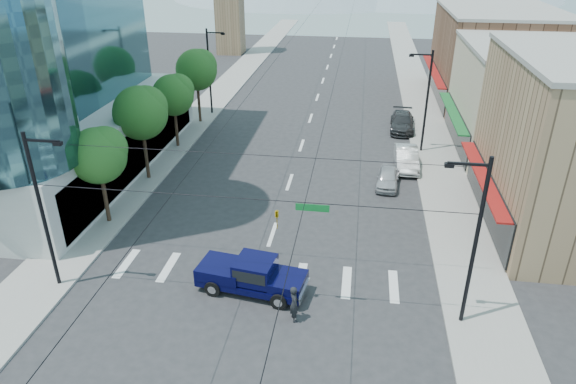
% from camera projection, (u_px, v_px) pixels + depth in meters
% --- Properties ---
extents(ground, '(160.00, 160.00, 0.00)m').
position_uv_depth(ground, '(254.00, 291.00, 28.04)').
color(ground, '#28282B').
rests_on(ground, ground).
extents(sidewalk_left, '(4.00, 120.00, 0.15)m').
position_uv_depth(sidewalk_left, '(225.00, 89.00, 64.94)').
color(sidewalk_left, gray).
rests_on(sidewalk_left, ground).
extents(sidewalk_right, '(4.00, 120.00, 0.15)m').
position_uv_depth(sidewalk_right, '(418.00, 96.00, 61.88)').
color(sidewalk_right, gray).
rests_on(sidewalk_right, ground).
extents(shop_mid, '(12.00, 14.00, 9.00)m').
position_uv_depth(shop_mid, '(532.00, 101.00, 44.72)').
color(shop_mid, tan).
rests_on(shop_mid, ground).
extents(shop_far, '(12.00, 18.00, 10.00)m').
position_uv_depth(shop_far, '(494.00, 57.00, 58.66)').
color(shop_far, brown).
rests_on(shop_far, ground).
extents(tree_near, '(3.65, 3.64, 6.71)m').
position_uv_depth(tree_near, '(100.00, 153.00, 32.61)').
color(tree_near, black).
rests_on(tree_near, ground).
extents(tree_midnear, '(4.09, 4.09, 7.52)m').
position_uv_depth(tree_midnear, '(142.00, 111.00, 38.54)').
color(tree_midnear, black).
rests_on(tree_midnear, ground).
extents(tree_midfar, '(3.65, 3.64, 6.71)m').
position_uv_depth(tree_midfar, '(175.00, 94.00, 45.01)').
color(tree_midfar, black).
rests_on(tree_midfar, ground).
extents(tree_far, '(4.09, 4.09, 7.52)m').
position_uv_depth(tree_far, '(198.00, 68.00, 50.94)').
color(tree_far, black).
rests_on(tree_far, ground).
extents(signal_rig, '(21.80, 0.20, 9.00)m').
position_uv_depth(signal_rig, '(251.00, 227.00, 25.05)').
color(signal_rig, black).
rests_on(signal_rig, ground).
extents(lamp_pole_nw, '(2.00, 0.25, 9.00)m').
position_uv_depth(lamp_pole_nw, '(210.00, 69.00, 53.75)').
color(lamp_pole_nw, black).
rests_on(lamp_pole_nw, ground).
extents(lamp_pole_ne, '(2.00, 0.25, 9.00)m').
position_uv_depth(lamp_pole_ne, '(426.00, 98.00, 43.94)').
color(lamp_pole_ne, black).
rests_on(lamp_pole_ne, ground).
extents(pickup_truck, '(6.21, 3.01, 2.02)m').
position_uv_depth(pickup_truck, '(251.00, 274.00, 27.62)').
color(pickup_truck, '#060732').
rests_on(pickup_truck, ground).
extents(pedestrian, '(0.72, 0.86, 2.02)m').
position_uv_depth(pedestrian, '(294.00, 304.00, 25.50)').
color(pedestrian, black).
rests_on(pedestrian, ground).
extents(parked_car_near, '(2.04, 4.26, 1.40)m').
position_uv_depth(parked_car_near, '(388.00, 177.00, 39.54)').
color(parked_car_near, '#B6B5BA').
rests_on(parked_car_near, ground).
extents(parked_car_mid, '(1.87, 5.16, 1.69)m').
position_uv_depth(parked_car_mid, '(406.00, 158.00, 42.61)').
color(parked_car_mid, silver).
rests_on(parked_car_mid, ground).
extents(parked_car_far, '(2.55, 5.75, 1.64)m').
position_uv_depth(parked_car_far, '(402.00, 122.00, 50.94)').
color(parked_car_far, '#2F2F31').
rests_on(parked_car_far, ground).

